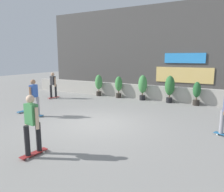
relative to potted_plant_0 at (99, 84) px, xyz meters
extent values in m
plane|color=gray|center=(3.24, -5.55, -0.85)|extent=(48.00, 48.00, 0.00)
cube|color=#B2ADA3|center=(3.24, 0.45, -0.40)|extent=(18.00, 0.40, 0.90)
cube|color=#4C4947|center=(3.24, 4.45, 2.40)|extent=(20.00, 2.00, 6.50)
cube|color=#3399F2|center=(5.05, 3.41, 1.75)|extent=(2.80, 0.08, 0.70)
cube|color=#F2CC72|center=(5.05, 3.42, 0.55)|extent=(4.00, 0.06, 1.10)
cylinder|color=#2D2823|center=(0.00, 0.00, -0.70)|extent=(0.36, 0.36, 0.30)
cylinder|color=brown|center=(0.00, 0.00, -0.48)|extent=(0.06, 0.06, 0.15)
ellipsoid|color=#428C47|center=(0.00, 0.00, 0.11)|extent=(0.50, 0.50, 1.02)
cylinder|color=#2D2823|center=(1.55, 0.00, -0.70)|extent=(0.36, 0.36, 0.30)
cylinder|color=brown|center=(1.55, 0.00, -0.48)|extent=(0.06, 0.06, 0.15)
ellipsoid|color=#387F3D|center=(1.55, 0.00, 0.09)|extent=(0.48, 0.48, 0.98)
cylinder|color=black|center=(3.23, 0.00, -0.70)|extent=(0.36, 0.36, 0.30)
cylinder|color=brown|center=(3.23, 0.00, -0.48)|extent=(0.06, 0.06, 0.15)
ellipsoid|color=#428C47|center=(3.23, 0.00, 0.16)|extent=(0.55, 0.55, 1.12)
cylinder|color=black|center=(4.91, 0.00, -0.70)|extent=(0.36, 0.36, 0.30)
cylinder|color=brown|center=(4.91, 0.00, -0.48)|extent=(0.06, 0.06, 0.15)
ellipsoid|color=#2D6B33|center=(4.91, 0.00, 0.18)|extent=(0.56, 0.56, 1.15)
cylinder|color=#2D2823|center=(6.42, 0.00, -0.70)|extent=(0.36, 0.36, 0.30)
cylinder|color=brown|center=(6.42, 0.00, -0.48)|extent=(0.06, 0.06, 0.15)
ellipsoid|color=#235B2D|center=(6.42, 0.00, 0.04)|extent=(0.43, 0.43, 0.88)
cylinder|color=silver|center=(7.80, -4.52, -0.82)|extent=(0.06, 0.05, 0.06)
cylinder|color=silver|center=(7.73, -4.67, -0.82)|extent=(0.06, 0.05, 0.06)
cylinder|color=gray|center=(7.84, -4.63, -0.37)|extent=(0.14, 0.14, 0.82)
cube|color=maroon|center=(3.37, -8.81, -0.79)|extent=(0.29, 0.82, 0.02)
cylinder|color=silver|center=(3.42, -9.08, -0.82)|extent=(0.04, 0.06, 0.06)
cylinder|color=silver|center=(3.26, -9.06, -0.82)|extent=(0.04, 0.06, 0.06)
cylinder|color=silver|center=(3.48, -8.56, -0.82)|extent=(0.04, 0.06, 0.06)
cylinder|color=silver|center=(3.32, -8.54, -0.82)|extent=(0.04, 0.06, 0.06)
cylinder|color=black|center=(3.35, -8.99, -0.37)|extent=(0.14, 0.14, 0.82)
cylinder|color=black|center=(3.39, -8.63, -0.37)|extent=(0.14, 0.14, 0.82)
cube|color=#3F8C4C|center=(3.37, -8.81, 0.32)|extent=(0.38, 0.24, 0.56)
sphere|color=beige|center=(3.37, -8.81, 0.73)|extent=(0.22, 0.22, 0.22)
cylinder|color=beige|center=(3.60, -8.84, 0.24)|extent=(0.09, 0.09, 0.58)
cylinder|color=beige|center=(3.14, -8.78, 0.24)|extent=(0.09, 0.09, 0.58)
cube|color=#266699|center=(0.27, -5.95, -0.79)|extent=(0.82, 0.36, 0.02)
cylinder|color=silver|center=(0.03, -6.08, -0.82)|extent=(0.06, 0.04, 0.06)
cylinder|color=silver|center=(0.00, -5.93, -0.82)|extent=(0.06, 0.04, 0.06)
cylinder|color=silver|center=(0.54, -5.98, -0.82)|extent=(0.06, 0.04, 0.06)
cylinder|color=silver|center=(0.51, -5.82, -0.82)|extent=(0.06, 0.04, 0.06)
cylinder|color=gray|center=(0.10, -5.99, -0.37)|extent=(0.14, 0.14, 0.82)
cylinder|color=gray|center=(0.45, -5.92, -0.37)|extent=(0.14, 0.14, 0.82)
cube|color=#3359B2|center=(0.27, -5.95, 0.32)|extent=(0.27, 0.39, 0.56)
sphere|color=#9E7051|center=(0.27, -5.95, 0.73)|extent=(0.22, 0.22, 0.22)
cylinder|color=#9E7051|center=(0.32, -6.18, 0.24)|extent=(0.09, 0.09, 0.58)
cylinder|color=#9E7051|center=(0.23, -5.72, 0.24)|extent=(0.09, 0.09, 0.58)
cube|color=maroon|center=(-2.09, -2.25, -0.79)|extent=(0.37, 0.82, 0.02)
cylinder|color=silver|center=(-2.07, -2.52, -0.82)|extent=(0.04, 0.06, 0.06)
cylinder|color=silver|center=(-2.22, -2.49, -0.82)|extent=(0.04, 0.06, 0.06)
cylinder|color=silver|center=(-1.95, -2.02, -0.82)|extent=(0.04, 0.06, 0.06)
cylinder|color=silver|center=(-2.11, -1.98, -0.82)|extent=(0.04, 0.06, 0.06)
cylinder|color=black|center=(-2.13, -2.43, -0.37)|extent=(0.14, 0.14, 0.82)
cylinder|color=black|center=(-2.05, -2.08, -0.37)|extent=(0.14, 0.14, 0.82)
cube|color=#262628|center=(-2.09, -2.25, 0.32)|extent=(0.39, 0.27, 0.56)
sphere|color=tan|center=(-2.09, -2.25, 0.73)|extent=(0.22, 0.22, 0.22)
cylinder|color=tan|center=(-1.86, -2.30, 0.24)|extent=(0.09, 0.09, 0.58)
cylinder|color=tan|center=(-2.32, -2.20, 0.24)|extent=(0.09, 0.09, 0.58)
cube|color=#266699|center=(-0.81, -5.63, -0.79)|extent=(0.24, 0.81, 0.02)
cylinder|color=silver|center=(-0.88, -5.37, -0.82)|extent=(0.03, 0.06, 0.06)
cylinder|color=silver|center=(-0.72, -5.38, -0.82)|extent=(0.03, 0.06, 0.06)
cylinder|color=silver|center=(-0.91, -5.89, -0.82)|extent=(0.03, 0.06, 0.06)
cylinder|color=silver|center=(-0.75, -5.90, -0.82)|extent=(0.03, 0.06, 0.06)
camera|label=1|loc=(7.92, -12.69, 1.82)|focal=34.66mm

